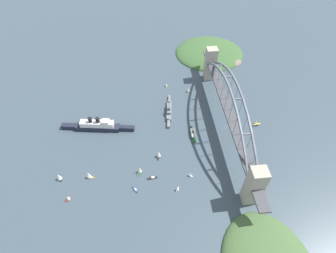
% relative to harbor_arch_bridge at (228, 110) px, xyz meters
% --- Properties ---
extents(ground_plane, '(1400.00, 1400.00, 0.00)m').
position_rel_harbor_arch_bridge_xyz_m(ground_plane, '(-0.00, 0.00, -30.56)').
color(ground_plane, '#3D4C56').
extents(harbor_arch_bridge, '(284.32, 16.80, 72.25)m').
position_rel_harbor_arch_bridge_xyz_m(harbor_arch_bridge, '(0.00, 0.00, 0.00)').
color(harbor_arch_bridge, '#ADA38E').
rests_on(harbor_arch_bridge, ground).
extents(headland_east_shore, '(119.26, 124.99, 21.61)m').
position_rel_harbor_arch_bridge_xyz_m(headland_east_shore, '(183.49, -18.01, -30.56)').
color(headland_east_shore, '#3D6033').
rests_on(headland_east_shore, ground).
extents(ocean_liner, '(21.15, 100.34, 21.23)m').
position_rel_harbor_arch_bridge_xyz_m(ocean_liner, '(12.43, 175.24, -24.22)').
color(ocean_liner, '#1E2333').
rests_on(ocean_liner, ground).
extents(naval_cruiser, '(66.07, 11.89, 17.84)m').
position_rel_harbor_arch_bridge_xyz_m(naval_cruiser, '(35.71, 74.09, -27.33)').
color(naval_cruiser, slate).
rests_on(naval_cruiser, ground).
extents(harbor_ferry_steamer, '(28.12, 6.15, 7.97)m').
position_rel_harbor_arch_bridge_xyz_m(harbor_ferry_steamer, '(-11.78, 46.54, -28.12)').
color(harbor_ferry_steamer, '#23512D').
rests_on(harbor_ferry_steamer, ground).
extents(seaplane_taxiing_near_bridge, '(8.18, 10.15, 4.89)m').
position_rel_harbor_arch_bridge_xyz_m(seaplane_taxiing_near_bridge, '(-2.19, -44.99, -28.51)').
color(seaplane_taxiing_near_bridge, '#B7B7B2').
rests_on(seaplane_taxiing_near_bridge, ground).
extents(small_boat_0, '(5.61, 7.12, 8.14)m').
position_rel_harbor_arch_bridge_xyz_m(small_boat_0, '(-91.97, 199.48, -26.77)').
color(small_boat_0, '#B2231E').
rests_on(small_boat_0, ground).
extents(small_boat_1, '(9.13, 7.22, 11.04)m').
position_rel_harbor_arch_bridge_xyz_m(small_boat_1, '(-63.88, 119.60, -25.48)').
color(small_boat_1, '#2D6B3D').
rests_on(small_boat_1, ground).
extents(small_boat_2, '(6.89, 4.24, 7.82)m').
position_rel_harbor_arch_bridge_xyz_m(small_boat_2, '(95.95, 72.65, -26.94)').
color(small_boat_2, gold).
rests_on(small_boat_2, ground).
extents(small_boat_3, '(6.83, 9.92, 11.54)m').
position_rel_harbor_arch_bridge_xyz_m(small_boat_3, '(-65.05, 179.52, -25.25)').
color(small_boat_3, gold).
rests_on(small_boat_3, ground).
extents(small_boat_4, '(10.51, 6.90, 11.29)m').
position_rel_harbor_arch_bridge_xyz_m(small_boat_4, '(-42.65, 95.39, -25.37)').
color(small_boat_4, black).
rests_on(small_boat_4, ground).
extents(small_boat_5, '(7.57, 5.99, 9.12)m').
position_rel_harbor_arch_bridge_xyz_m(small_boat_5, '(78.59, 39.50, -26.32)').
color(small_boat_5, gold).
rests_on(small_boat_5, ground).
extents(small_boat_6, '(10.24, 7.65, 12.09)m').
position_rel_harbor_arch_bridge_xyz_m(small_boat_6, '(-64.25, 213.51, -24.99)').
color(small_boat_6, black).
rests_on(small_boat_6, ground).
extents(small_boat_7, '(9.65, 7.12, 2.05)m').
position_rel_harbor_arch_bridge_xyz_m(small_boat_7, '(-87.30, 125.38, -29.81)').
color(small_boat_7, '#234C8C').
rests_on(small_boat_7, ground).
extents(small_boat_8, '(4.04, 12.73, 2.08)m').
position_rel_harbor_arch_bridge_xyz_m(small_boat_8, '(-73.76, 104.91, -29.83)').
color(small_boat_8, black).
rests_on(small_boat_8, ground).
extents(small_boat_9, '(6.72, 5.27, 7.15)m').
position_rel_harbor_arch_bridge_xyz_m(small_boat_9, '(-92.25, 77.73, -27.18)').
color(small_boat_9, silver).
rests_on(small_boat_9, ground).
extents(small_boat_10, '(5.42, 6.29, 6.99)m').
position_rel_harbor_arch_bridge_xyz_m(small_boat_10, '(-74.75, 60.36, -27.27)').
color(small_boat_10, silver).
rests_on(small_boat_10, ground).
extents(channel_marker_buoy, '(2.20, 2.20, 2.75)m').
position_rel_harbor_arch_bridge_xyz_m(channel_marker_buoy, '(55.11, 23.65, -29.44)').
color(channel_marker_buoy, red).
rests_on(channel_marker_buoy, ground).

